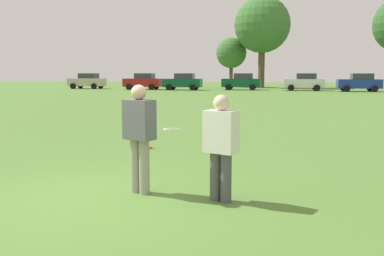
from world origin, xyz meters
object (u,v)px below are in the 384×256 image
player_defender (221,142)px  frisbee (172,129)px  parked_car_near_left (87,81)px  parked_car_far_right (360,82)px  parked_car_center (183,82)px  parked_car_mid_right (242,82)px  traffic_cone (144,139)px  parked_car_mid_left (143,81)px  player_thrower (139,133)px  parked_car_near_right (304,82)px

player_defender → frisbee: 0.75m
parked_car_near_left → parked_car_far_right: size_ratio=1.00×
parked_car_center → player_defender: bearing=-76.7°
parked_car_mid_right → parked_car_far_right: same height
player_defender → parked_car_near_left: size_ratio=0.37×
traffic_cone → parked_car_far_right: bearing=72.3°
traffic_cone → parked_car_far_right: 37.25m
traffic_cone → parked_car_near_left: 41.89m
traffic_cone → player_defender: bearing=-58.5°
parked_car_mid_right → parked_car_mid_left: bearing=-174.2°
player_defender → parked_car_mid_left: (-14.14, 40.29, 0.04)m
frisbee → parked_car_far_right: 40.70m
player_thrower → parked_car_mid_right: (-1.85, 41.22, -0.04)m
parked_car_near_left → parked_car_far_right: (30.26, -1.87, 0.00)m
parked_car_mid_left → parked_car_far_right: (22.98, -0.77, 0.00)m
player_thrower → parked_car_far_right: size_ratio=0.40×
player_thrower → parked_car_near_left: 45.86m
player_thrower → parked_car_near_right: (4.80, 40.60, -0.04)m
parked_car_mid_left → parked_car_far_right: 22.99m
player_defender → parked_car_mid_left: parked_car_mid_left is taller
traffic_cone → parked_car_near_right: 37.23m
traffic_cone → parked_car_center: parked_car_center is taller
frisbee → parked_car_mid_right: (-2.43, 41.44, -0.14)m
traffic_cone → parked_car_mid_left: bearing=107.8°
player_thrower → parked_car_near_left: size_ratio=0.40×
player_thrower → parked_car_mid_left: 42.11m
traffic_cone → parked_car_near_right: parked_car_near_right is taller
player_thrower → player_defender: player_thrower is taller
player_defender → traffic_cone: (-2.47, 4.04, -0.65)m
player_thrower → parked_car_near_right: bearing=83.3°
player_thrower → parked_car_far_right: (10.14, 39.34, -0.04)m
player_thrower → parked_car_near_left: (-20.12, 41.21, -0.04)m
player_defender → parked_car_near_right: (3.49, 40.79, 0.04)m
parked_car_center → traffic_cone: bearing=-79.0°
parked_car_mid_left → parked_car_near_left: bearing=171.4°
player_defender → traffic_cone: 4.78m
parked_car_far_right → traffic_cone: bearing=-107.7°
player_defender → frisbee: bearing=-177.3°
player_thrower → parked_car_mid_right: 41.26m
parked_car_mid_left → parked_car_near_right: size_ratio=1.00×
player_defender → parked_car_mid_left: size_ratio=0.37×
parked_car_near_right → parked_car_far_right: size_ratio=1.00×
parked_car_near_left → parked_car_mid_left: size_ratio=1.00×
parked_car_center → parked_car_mid_right: same height
player_defender → parked_car_far_right: bearing=77.4°
traffic_cone → parked_car_near_left: (-18.95, 37.36, 0.69)m
parked_car_mid_right → parked_car_far_right: 12.14m
frisbee → parked_car_center: 40.77m
parked_car_mid_left → parked_car_center: (4.71, -0.49, 0.00)m
player_defender → parked_car_mid_right: parked_car_mid_right is taller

